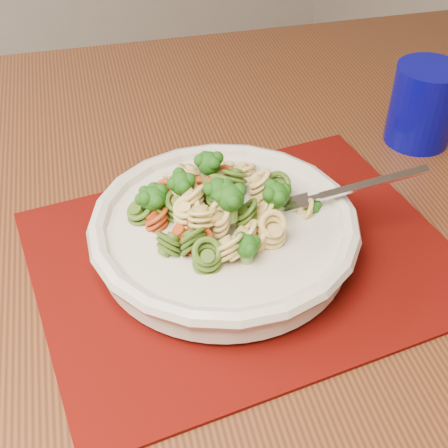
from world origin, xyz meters
name	(u,v)px	position (x,y,z in m)	size (l,w,h in m)	color
dining_table	(203,249)	(0.71, 0.18, 0.64)	(1.39, 1.03, 0.75)	#5A3119
placemat	(244,258)	(0.70, 0.03, 0.76)	(0.42, 0.33, 0.00)	#4C0304
pasta_bowl	(224,231)	(0.69, 0.05, 0.79)	(0.27, 0.27, 0.05)	beige
pasta_broccoli_heap	(224,219)	(0.69, 0.05, 0.80)	(0.23, 0.23, 0.06)	#E4C570
fork	(296,203)	(0.77, 0.04, 0.80)	(0.19, 0.02, 0.01)	silver
tumbler	(423,105)	(1.01, 0.15, 0.81)	(0.08, 0.08, 0.10)	#050571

